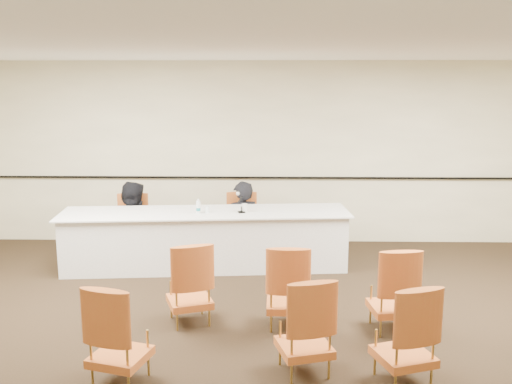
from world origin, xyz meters
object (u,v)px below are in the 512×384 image
(panel_table, at_px, (206,239))
(water_bottle, at_px, (198,206))
(aud_chair_back_right, at_px, (404,333))
(coffee_cup, at_px, (245,208))
(panelist_second_chair, at_px, (132,226))
(aud_chair_front_left, at_px, (189,282))
(panelist_main_chair, at_px, (242,225))
(drinking_glass, at_px, (207,209))
(panelist_second, at_px, (132,235))
(aud_chair_front_right, at_px, (393,288))
(panelist_main, at_px, (242,232))
(aud_chair_front_mid, at_px, (288,285))
(microphone, at_px, (241,203))
(aud_chair_back_left, at_px, (119,333))
(aud_chair_back_mid, at_px, (305,324))

(panel_table, xyz_separation_m, water_bottle, (-0.08, -0.10, 0.52))
(panel_table, distance_m, aud_chair_back_right, 3.84)
(water_bottle, relative_size, coffee_cup, 1.67)
(panelist_second_chair, distance_m, aud_chair_front_left, 2.73)
(panelist_main_chair, xyz_separation_m, drinking_glass, (-0.46, -0.70, 0.40))
(panel_table, bearing_deg, water_bottle, -135.33)
(panelist_second, height_order, coffee_cup, panelist_second)
(coffee_cup, bearing_deg, drinking_glass, -176.57)
(aud_chair_front_right, bearing_deg, panelist_main, 115.57)
(aud_chair_front_mid, bearing_deg, panelist_main, 104.16)
(panelist_main_chair, bearing_deg, microphone, -93.07)
(microphone, height_order, drinking_glass, microphone)
(panelist_second_chair, height_order, aud_chair_front_right, same)
(water_bottle, bearing_deg, aud_chair_back_right, -54.50)
(panelist_second, bearing_deg, aud_chair_front_right, 150.30)
(aud_chair_front_right, bearing_deg, coffee_cup, 122.07)
(panelist_second_chair, bearing_deg, aud_chair_front_right, -41.66)
(water_bottle, xyz_separation_m, aud_chair_back_left, (-0.33, -3.16, -0.46))
(panelist_second_chair, distance_m, coffee_cup, 1.89)
(microphone, xyz_separation_m, aud_chair_back_mid, (0.72, -2.99, -0.50))
(coffee_cup, xyz_separation_m, aud_chair_front_left, (-0.54, -1.92, -0.42))
(aud_chair_front_right, relative_size, aud_chair_back_right, 1.00)
(panelist_second, relative_size, aud_chair_front_right, 1.76)
(panelist_main, height_order, panelist_second, panelist_second)
(coffee_cup, xyz_separation_m, aud_chair_front_mid, (0.55, -2.00, -0.42))
(microphone, distance_m, aud_chair_back_mid, 3.11)
(panelist_main, xyz_separation_m, microphone, (0.02, -0.70, 0.61))
(aud_chair_front_right, height_order, aud_chair_back_left, same)
(panelist_second, bearing_deg, aud_chair_back_right, 139.11)
(aud_chair_front_left, distance_m, aud_chair_back_mid, 1.64)
(water_bottle, height_order, coffee_cup, water_bottle)
(aud_chair_front_left, height_order, aud_chair_back_right, same)
(panelist_second, distance_m, aud_chair_back_left, 3.84)
(water_bottle, relative_size, aud_chair_back_right, 0.22)
(aud_chair_front_right, bearing_deg, panelist_second_chair, 135.99)
(coffee_cup, height_order, aud_chair_front_mid, coffee_cup)
(coffee_cup, bearing_deg, panelist_second_chair, 163.48)
(aud_chair_back_right, bearing_deg, panelist_main_chair, 94.37)
(microphone, bearing_deg, aud_chair_back_right, -84.99)
(panelist_second_chair, bearing_deg, aud_chair_back_left, -83.11)
(panelist_main_chair, xyz_separation_m, panelist_second, (-1.70, -0.14, -0.14))
(panelist_main_chair, height_order, aud_chair_front_mid, same)
(water_bottle, bearing_deg, panel_table, 49.44)
(panelist_main, height_order, aud_chair_back_left, panelist_main)
(aud_chair_front_left, height_order, aud_chair_front_right, same)
(coffee_cup, bearing_deg, water_bottle, -173.44)
(microphone, height_order, aud_chair_front_right, microphone)
(drinking_glass, xyz_separation_m, coffee_cup, (0.53, 0.03, 0.01))
(panelist_main_chair, relative_size, aud_chair_back_left, 1.00)
(panelist_second_chair, relative_size, aud_chair_front_left, 1.00)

